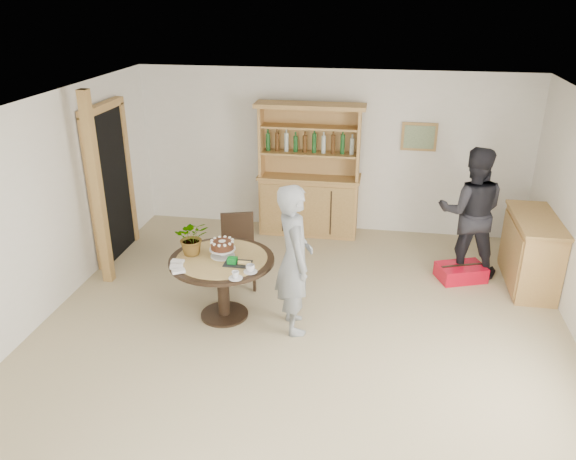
{
  "coord_description": "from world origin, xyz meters",
  "views": [
    {
      "loc": [
        0.75,
        -4.91,
        3.57
      ],
      "look_at": [
        -0.23,
        0.85,
        1.05
      ],
      "focal_mm": 35.0,
      "sensor_mm": 36.0,
      "label": 1
    }
  ],
  "objects_px": {
    "teen_boy": "(294,259)",
    "red_suitcase": "(461,272)",
    "hutch": "(309,191)",
    "dining_chair": "(238,245)",
    "sideboard": "(531,252)",
    "dining_table": "(222,270)",
    "adult_person": "(471,212)"
  },
  "relations": [
    {
      "from": "teen_boy",
      "to": "red_suitcase",
      "type": "relative_size",
      "value": 2.45
    },
    {
      "from": "hutch",
      "to": "dining_table",
      "type": "distance_m",
      "value": 2.72
    },
    {
      "from": "hutch",
      "to": "teen_boy",
      "type": "height_order",
      "value": "hutch"
    },
    {
      "from": "hutch",
      "to": "teen_boy",
      "type": "bearing_deg",
      "value": -85.84
    },
    {
      "from": "teen_boy",
      "to": "adult_person",
      "type": "height_order",
      "value": "adult_person"
    },
    {
      "from": "sideboard",
      "to": "teen_boy",
      "type": "relative_size",
      "value": 0.73
    },
    {
      "from": "dining_table",
      "to": "teen_boy",
      "type": "bearing_deg",
      "value": -6.71
    },
    {
      "from": "dining_chair",
      "to": "hutch",
      "type": "bearing_deg",
      "value": 52.63
    },
    {
      "from": "dining_table",
      "to": "dining_chair",
      "type": "relative_size",
      "value": 1.27
    },
    {
      "from": "sideboard",
      "to": "adult_person",
      "type": "height_order",
      "value": "adult_person"
    },
    {
      "from": "sideboard",
      "to": "teen_boy",
      "type": "xyz_separation_m",
      "value": [
        -2.84,
        -1.5,
        0.39
      ]
    },
    {
      "from": "red_suitcase",
      "to": "dining_chair",
      "type": "bearing_deg",
      "value": 171.06
    },
    {
      "from": "teen_boy",
      "to": "red_suitcase",
      "type": "xyz_separation_m",
      "value": [
        2.01,
        1.51,
        -0.76
      ]
    },
    {
      "from": "hutch",
      "to": "dining_table",
      "type": "relative_size",
      "value": 1.7
    },
    {
      "from": "hutch",
      "to": "adult_person",
      "type": "bearing_deg",
      "value": -24.04
    },
    {
      "from": "dining_table",
      "to": "teen_boy",
      "type": "height_order",
      "value": "teen_boy"
    },
    {
      "from": "hutch",
      "to": "adult_person",
      "type": "height_order",
      "value": "hutch"
    },
    {
      "from": "sideboard",
      "to": "dining_chair",
      "type": "distance_m",
      "value": 3.76
    },
    {
      "from": "adult_person",
      "to": "hutch",
      "type": "bearing_deg",
      "value": -21.38
    },
    {
      "from": "hutch",
      "to": "red_suitcase",
      "type": "relative_size",
      "value": 2.91
    },
    {
      "from": "hutch",
      "to": "dining_chair",
      "type": "height_order",
      "value": "hutch"
    },
    {
      "from": "sideboard",
      "to": "dining_chair",
      "type": "bearing_deg",
      "value": -171.19
    },
    {
      "from": "teen_boy",
      "to": "sideboard",
      "type": "bearing_deg",
      "value": -82.13
    },
    {
      "from": "dining_chair",
      "to": "adult_person",
      "type": "relative_size",
      "value": 0.54
    },
    {
      "from": "dining_table",
      "to": "red_suitcase",
      "type": "distance_m",
      "value": 3.23
    },
    {
      "from": "teen_boy",
      "to": "red_suitcase",
      "type": "bearing_deg",
      "value": -73.17
    },
    {
      "from": "teen_boy",
      "to": "adult_person",
      "type": "relative_size",
      "value": 0.98
    },
    {
      "from": "hutch",
      "to": "adult_person",
      "type": "xyz_separation_m",
      "value": [
        2.27,
        -1.01,
        0.19
      ]
    },
    {
      "from": "dining_chair",
      "to": "teen_boy",
      "type": "relative_size",
      "value": 0.55
    },
    {
      "from": "sideboard",
      "to": "red_suitcase",
      "type": "distance_m",
      "value": 0.91
    },
    {
      "from": "dining_chair",
      "to": "red_suitcase",
      "type": "height_order",
      "value": "dining_chair"
    },
    {
      "from": "dining_chair",
      "to": "red_suitcase",
      "type": "relative_size",
      "value": 1.35
    }
  ]
}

